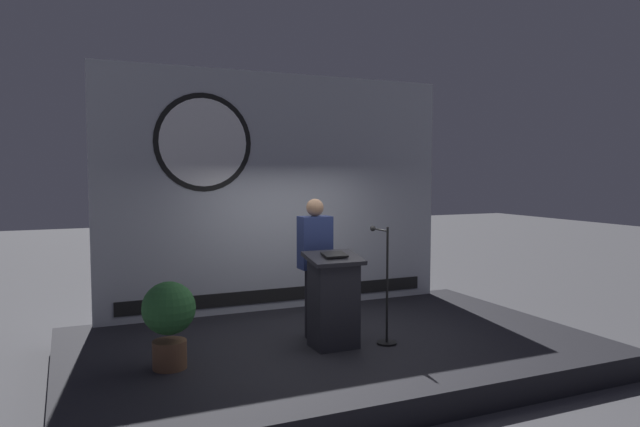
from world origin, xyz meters
TOP-DOWN VIEW (x-y plane):
  - ground_plane at (0.00, 0.00)m, footprint 40.00×40.00m
  - stage_platform at (0.00, 0.00)m, footprint 6.40×4.00m
  - banner_display at (-0.04, 1.85)m, footprint 5.41×0.12m
  - podium at (-0.11, -0.27)m, footprint 0.64×0.50m
  - speaker_person at (-0.14, 0.21)m, footprint 0.40×0.26m
  - microphone_stand at (0.54, -0.37)m, footprint 0.24×0.52m
  - potted_plant at (-2.02, -0.24)m, footprint 0.56×0.56m

SIDE VIEW (x-z plane):
  - ground_plane at x=0.00m, z-range 0.00..0.00m
  - stage_platform at x=0.00m, z-range 0.00..0.30m
  - microphone_stand at x=0.54m, z-range 0.08..1.51m
  - potted_plant at x=-2.02m, z-range 0.40..1.33m
  - podium at x=-0.11m, z-range 0.29..1.43m
  - speaker_person at x=-0.14m, z-range 0.32..2.08m
  - banner_display at x=-0.04m, z-range 0.31..3.87m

